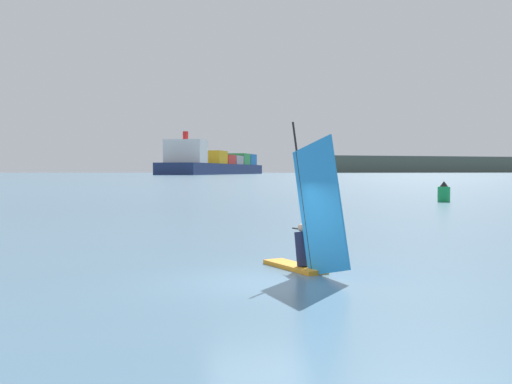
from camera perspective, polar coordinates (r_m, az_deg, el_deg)
name	(u,v)px	position (r m, az deg, el deg)	size (l,w,h in m)	color
ground_plane	(258,282)	(14.62, 0.23, -8.86)	(4000.00, 4000.00, 0.00)	#476B84
windsurfer	(308,233)	(15.91, 5.17, -4.01)	(2.09, 3.42, 4.26)	orange
cargo_ship	(218,164)	(494.17, -3.75, 2.74)	(79.97, 203.44, 31.32)	navy
distant_headland	(486,166)	(1295.43, 21.73, 2.42)	(874.83, 373.40, 27.24)	#4C564C
channel_buoy	(444,193)	(54.70, 18.05, -0.06)	(1.09, 1.09, 1.86)	#19994C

